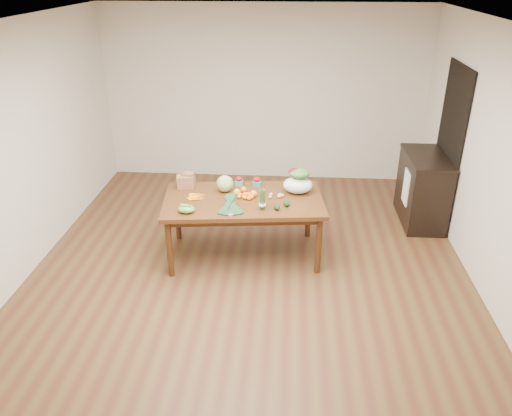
# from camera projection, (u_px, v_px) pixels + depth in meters

# --- Properties ---
(floor) EXTENTS (6.00, 6.00, 0.00)m
(floor) POSITION_uv_depth(u_px,v_px,m) (249.00, 276.00, 5.66)
(floor) COLOR brown
(floor) RESTS_ON ground
(ceiling) EXTENTS (5.00, 6.00, 0.02)m
(ceiling) POSITION_uv_depth(u_px,v_px,m) (247.00, 24.00, 4.46)
(ceiling) COLOR white
(ceiling) RESTS_ON room_walls
(room_walls) EXTENTS (5.02, 6.02, 2.70)m
(room_walls) POSITION_uv_depth(u_px,v_px,m) (248.00, 165.00, 5.06)
(room_walls) COLOR beige
(room_walls) RESTS_ON floor
(dining_table) EXTENTS (1.92, 1.21, 0.75)m
(dining_table) POSITION_uv_depth(u_px,v_px,m) (244.00, 227.00, 5.92)
(dining_table) COLOR #533013
(dining_table) RESTS_ON floor
(doorway_dark) EXTENTS (0.02, 1.00, 2.10)m
(doorway_dark) POSITION_uv_depth(u_px,v_px,m) (449.00, 147.00, 6.47)
(doorway_dark) COLOR black
(doorway_dark) RESTS_ON floor
(cabinet) EXTENTS (0.52, 1.02, 0.94)m
(cabinet) POSITION_uv_depth(u_px,v_px,m) (423.00, 189.00, 6.69)
(cabinet) COLOR black
(cabinet) RESTS_ON floor
(dish_towel) EXTENTS (0.02, 0.28, 0.45)m
(dish_towel) POSITION_uv_depth(u_px,v_px,m) (406.00, 187.00, 6.54)
(dish_towel) COLOR white
(dish_towel) RESTS_ON cabinet
(paper_bag) EXTENTS (0.28, 0.25, 0.19)m
(paper_bag) POSITION_uv_depth(u_px,v_px,m) (185.00, 180.00, 6.00)
(paper_bag) COLOR brown
(paper_bag) RESTS_ON dining_table
(cabbage) EXTENTS (0.20, 0.20, 0.20)m
(cabbage) POSITION_uv_depth(u_px,v_px,m) (225.00, 184.00, 5.89)
(cabbage) COLOR #A4BD6D
(cabbage) RESTS_ON dining_table
(strawberry_basket_a) EXTENTS (0.11, 0.11, 0.09)m
(strawberry_basket_a) POSITION_uv_depth(u_px,v_px,m) (239.00, 182.00, 6.09)
(strawberry_basket_a) COLOR red
(strawberry_basket_a) RESTS_ON dining_table
(strawberry_basket_b) EXTENTS (0.11, 0.11, 0.09)m
(strawberry_basket_b) POSITION_uv_depth(u_px,v_px,m) (257.00, 182.00, 6.08)
(strawberry_basket_b) COLOR red
(strawberry_basket_b) RESTS_ON dining_table
(orange_a) EXTENTS (0.09, 0.09, 0.09)m
(orange_a) POSITION_uv_depth(u_px,v_px,m) (237.00, 192.00, 5.81)
(orange_a) COLOR orange
(orange_a) RESTS_ON dining_table
(orange_b) EXTENTS (0.07, 0.07, 0.07)m
(orange_b) POSITION_uv_depth(u_px,v_px,m) (244.00, 190.00, 5.90)
(orange_b) COLOR orange
(orange_b) RESTS_ON dining_table
(orange_c) EXTENTS (0.08, 0.08, 0.08)m
(orange_c) POSITION_uv_depth(u_px,v_px,m) (254.00, 194.00, 5.78)
(orange_c) COLOR orange
(orange_c) RESTS_ON dining_table
(mandarin_cluster) EXTENTS (0.20, 0.20, 0.08)m
(mandarin_cluster) POSITION_uv_depth(u_px,v_px,m) (246.00, 195.00, 5.75)
(mandarin_cluster) COLOR orange
(mandarin_cluster) RESTS_ON dining_table
(carrots) EXTENTS (0.24, 0.21, 0.03)m
(carrots) POSITION_uv_depth(u_px,v_px,m) (197.00, 197.00, 5.77)
(carrots) COLOR orange
(carrots) RESTS_ON dining_table
(snap_pea_bag) EXTENTS (0.18, 0.14, 0.08)m
(snap_pea_bag) POSITION_uv_depth(u_px,v_px,m) (186.00, 209.00, 5.41)
(snap_pea_bag) COLOR #63A738
(snap_pea_bag) RESTS_ON dining_table
(kale_bunch) EXTENTS (0.36, 0.43, 0.16)m
(kale_bunch) POSITION_uv_depth(u_px,v_px,m) (230.00, 205.00, 5.42)
(kale_bunch) COLOR #16331C
(kale_bunch) RESTS_ON dining_table
(asparagus_bundle) EXTENTS (0.09, 0.12, 0.26)m
(asparagus_bundle) POSITION_uv_depth(u_px,v_px,m) (262.00, 200.00, 5.44)
(asparagus_bundle) COLOR #3F6D32
(asparagus_bundle) RESTS_ON dining_table
(potato_a) EXTENTS (0.05, 0.04, 0.04)m
(potato_a) POSITION_uv_depth(u_px,v_px,m) (270.00, 197.00, 5.75)
(potato_a) COLOR tan
(potato_a) RESTS_ON dining_table
(potato_b) EXTENTS (0.05, 0.04, 0.04)m
(potato_b) POSITION_uv_depth(u_px,v_px,m) (279.00, 196.00, 5.76)
(potato_b) COLOR tan
(potato_b) RESTS_ON dining_table
(potato_c) EXTENTS (0.05, 0.04, 0.04)m
(potato_c) POSITION_uv_depth(u_px,v_px,m) (280.00, 195.00, 5.80)
(potato_c) COLOR tan
(potato_c) RESTS_ON dining_table
(potato_d) EXTENTS (0.05, 0.04, 0.04)m
(potato_d) POSITION_uv_depth(u_px,v_px,m) (271.00, 194.00, 5.81)
(potato_d) COLOR #D3B679
(potato_d) RESTS_ON dining_table
(potato_e) EXTENTS (0.05, 0.04, 0.04)m
(potato_e) POSITION_uv_depth(u_px,v_px,m) (282.00, 195.00, 5.79)
(potato_e) COLOR tan
(potato_e) RESTS_ON dining_table
(avocado_a) EXTENTS (0.09, 0.11, 0.06)m
(avocado_a) POSITION_uv_depth(u_px,v_px,m) (277.00, 207.00, 5.48)
(avocado_a) COLOR black
(avocado_a) RESTS_ON dining_table
(avocado_b) EXTENTS (0.09, 0.12, 0.07)m
(avocado_b) POSITION_uv_depth(u_px,v_px,m) (287.00, 203.00, 5.57)
(avocado_b) COLOR black
(avocado_b) RESTS_ON dining_table
(salad_bag) EXTENTS (0.37, 0.30, 0.27)m
(salad_bag) POSITION_uv_depth(u_px,v_px,m) (298.00, 182.00, 5.85)
(salad_bag) COLOR white
(salad_bag) RESTS_ON dining_table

